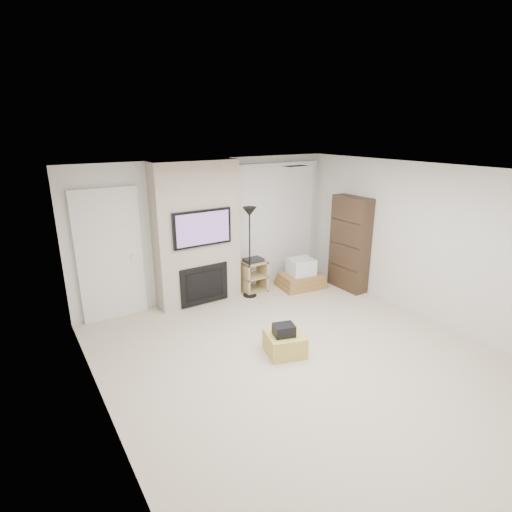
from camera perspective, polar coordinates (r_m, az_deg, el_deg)
floor at (r=5.65m, az=6.79°, el=-14.38°), size 5.00×5.50×0.00m
ceiling at (r=4.82m, az=7.89°, el=11.68°), size 5.00×5.50×0.00m
wall_back at (r=7.32m, az=-6.58°, el=3.88°), size 5.00×0.00×2.50m
wall_left at (r=4.09m, az=-21.11°, el=-8.83°), size 0.00×5.50×2.50m
wall_right at (r=6.92m, az=23.46°, el=1.65°), size 0.00×5.50×2.50m
hvac_vent at (r=5.69m, az=5.72°, el=12.65°), size 0.35×0.18×0.01m
ottoman at (r=5.69m, az=4.11°, el=-12.33°), size 0.62×0.62×0.30m
black_bag at (r=5.53m, az=4.01°, el=-10.51°), size 0.33×0.29×0.16m
fireplace_wall at (r=7.00m, az=-8.37°, el=3.03°), size 1.50×0.47×2.50m
entry_door at (r=6.78m, az=-20.12°, el=0.01°), size 1.02×0.11×2.14m
vertical_blinds at (r=7.97m, az=2.66°, el=5.29°), size 1.98×0.10×2.37m
floor_lamp at (r=7.10m, az=-0.93°, el=4.16°), size 0.25×0.25×1.68m
av_stand at (r=7.61m, az=-0.38°, el=-2.60°), size 0.45×0.38×0.66m
box_stack at (r=7.92m, az=6.41°, el=-2.87°), size 0.94×0.76×0.58m
bookshelf at (r=7.81m, az=13.26°, el=1.73°), size 0.30×0.80×1.80m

